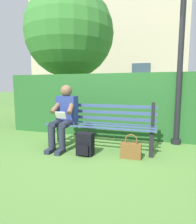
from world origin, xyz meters
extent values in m
plane|color=#517F38|center=(0.00, 0.00, 0.00)|extent=(60.00, 60.00, 0.00)
cube|color=black|center=(-0.94, 0.17, 0.22)|extent=(0.07, 0.07, 0.43)
cube|color=black|center=(0.94, 0.17, 0.22)|extent=(0.07, 0.07, 0.43)
cube|color=black|center=(-0.94, -0.17, 0.22)|extent=(0.07, 0.07, 0.43)
cube|color=black|center=(0.94, -0.17, 0.22)|extent=(0.07, 0.07, 0.43)
cube|color=#384C7A|center=(0.00, -0.22, 0.44)|extent=(2.04, 0.06, 0.02)
cube|color=#384C7A|center=(0.00, 0.00, 0.44)|extent=(2.04, 0.06, 0.02)
cube|color=#384C7A|center=(0.00, 0.22, 0.44)|extent=(2.04, 0.06, 0.02)
cube|color=black|center=(-0.94, -0.21, 0.66)|extent=(0.06, 0.06, 0.42)
cube|color=black|center=(0.94, -0.21, 0.66)|extent=(0.06, 0.06, 0.42)
cube|color=#384C7A|center=(0.00, -0.21, 0.54)|extent=(2.04, 0.02, 0.06)
cube|color=#384C7A|center=(0.00, -0.21, 0.66)|extent=(2.04, 0.02, 0.06)
cube|color=#384C7A|center=(0.00, -0.21, 0.79)|extent=(2.04, 0.02, 0.06)
cube|color=navy|center=(0.67, -0.02, 0.71)|extent=(0.38, 0.22, 0.52)
sphere|color=brown|center=(0.67, 0.00, 1.07)|extent=(0.22, 0.22, 0.22)
cylinder|color=#232838|center=(0.57, 0.19, 0.47)|extent=(0.13, 0.42, 0.13)
cylinder|color=#232838|center=(0.77, 0.19, 0.47)|extent=(0.13, 0.42, 0.13)
cylinder|color=#232838|center=(0.57, 0.40, 0.23)|extent=(0.12, 0.12, 0.45)
cylinder|color=#232838|center=(0.77, 0.40, 0.23)|extent=(0.12, 0.12, 0.45)
cube|color=#232838|center=(0.57, 0.48, 0.04)|extent=(0.10, 0.24, 0.07)
cube|color=#232838|center=(0.77, 0.48, 0.04)|extent=(0.10, 0.24, 0.07)
cylinder|color=brown|center=(0.52, 0.12, 0.77)|extent=(0.14, 0.32, 0.26)
cylinder|color=brown|center=(0.82, 0.12, 0.77)|extent=(0.14, 0.32, 0.26)
cube|color=white|center=(0.67, 0.24, 0.64)|extent=(0.20, 0.07, 0.13)
cube|color=#265B28|center=(-0.39, -1.13, 0.72)|extent=(5.96, 0.67, 1.44)
sphere|color=#265B28|center=(1.10, -1.19, 1.15)|extent=(0.53, 0.53, 0.53)
cylinder|color=brown|center=(2.00, -2.99, 1.07)|extent=(0.36, 0.36, 2.13)
sphere|color=#387A33|center=(2.00, -2.99, 2.97)|extent=(3.05, 3.05, 3.05)
sphere|color=#387A33|center=(2.77, -3.44, 2.67)|extent=(1.83, 1.83, 1.83)
cube|color=#BCAD93|center=(1.99, -8.06, 3.02)|extent=(8.54, 2.96, 6.04)
cube|color=#334756|center=(-0.14, -6.56, 1.69)|extent=(0.90, 0.04, 1.20)
cube|color=#334756|center=(4.13, -6.56, 1.69)|extent=(0.90, 0.04, 1.20)
cube|color=#334756|center=(1.99, -6.56, 3.75)|extent=(0.90, 0.04, 1.20)
cube|color=black|center=(0.13, 0.40, 0.19)|extent=(0.27, 0.18, 0.38)
cube|color=black|center=(0.13, 0.51, 0.11)|extent=(0.19, 0.04, 0.17)
cylinder|color=black|center=(0.05, 0.29, 0.21)|extent=(0.04, 0.04, 0.23)
cylinder|color=black|center=(0.22, 0.29, 0.21)|extent=(0.04, 0.04, 0.23)
cube|color=brown|center=(-0.63, 0.32, 0.12)|extent=(0.33, 0.13, 0.25)
torus|color=brown|center=(-0.63, 0.32, 0.30)|extent=(0.20, 0.02, 0.20)
cylinder|color=black|center=(-1.39, -0.75, 0.05)|extent=(0.19, 0.19, 0.10)
cylinder|color=black|center=(-1.39, -0.75, 1.62)|extent=(0.10, 0.10, 3.25)
camera|label=1|loc=(-1.02, 3.33, 1.16)|focal=30.78mm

